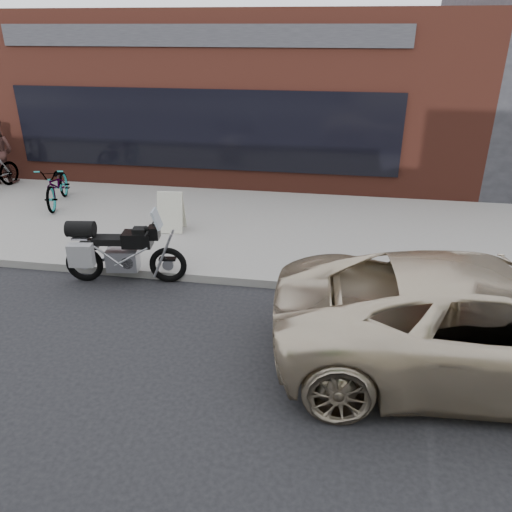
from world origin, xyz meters
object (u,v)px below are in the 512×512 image
Objects in this scene: motorcycle at (116,251)px; minivan at (487,323)px; bicycle_front at (57,185)px; sandwich_sign at (171,211)px.

motorcycle is 0.40× the size of minivan.
bicycle_front is at bearing 123.94° from motorcycle.
motorcycle is 1.15× the size of bicycle_front.
sandwich_sign is at bearing 75.04° from motorcycle.
bicycle_front is 2.18× the size of sandwich_sign.
sandwich_sign is at bearing 51.44° from minivan.
bicycle_front is at bearing 155.63° from sandwich_sign.
bicycle_front is (-8.61, 4.91, -0.11)m from minivan.
minivan is at bearing -39.60° from sandwich_sign.
motorcycle is 5.86m from minivan.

